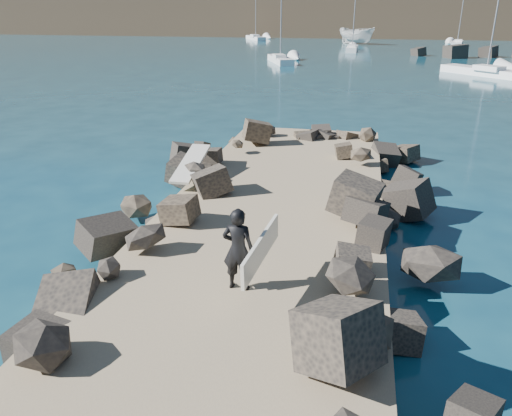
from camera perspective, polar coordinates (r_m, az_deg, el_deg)
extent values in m
plane|color=#0F384C|center=(12.97, 0.91, -4.52)|extent=(800.00, 800.00, 0.00)
cube|color=#8C7759|center=(11.10, -1.07, -7.66)|extent=(6.00, 26.00, 0.60)
cube|color=#272421|center=(12.32, -13.84, -4.12)|extent=(2.60, 22.00, 1.00)
cube|color=black|center=(11.24, 14.18, -6.82)|extent=(2.60, 22.00, 1.00)
cube|color=silver|center=(16.12, -7.44, 4.71)|extent=(0.67, 2.51, 0.08)
imported|color=silver|center=(87.29, 11.45, 18.77)|extent=(7.12, 6.55, 2.72)
imported|color=black|center=(9.66, -2.05, -4.74)|extent=(0.63, 0.42, 1.70)
cube|color=silver|center=(9.55, 0.57, -4.74)|extent=(0.32, 2.10, 0.66)
cube|color=white|center=(88.59, 22.00, 16.99)|extent=(2.81, 6.96, 0.80)
cylinder|color=gray|center=(88.42, 22.40, 19.61)|extent=(0.12, 0.12, 7.48)
cube|color=white|center=(87.77, 22.13, 17.27)|extent=(1.44, 2.08, 0.44)
cube|color=white|center=(97.31, -0.04, 18.82)|extent=(5.04, 7.36, 0.80)
cylinder|color=gray|center=(97.16, -0.04, 21.45)|extent=(0.12, 0.12, 8.24)
cube|color=white|center=(96.51, -0.14, 19.09)|extent=(2.06, 2.42, 0.44)
cube|color=white|center=(57.16, 2.80, 16.49)|extent=(4.00, 7.16, 0.80)
cylinder|color=gray|center=(56.90, 2.88, 20.74)|extent=(0.12, 0.12, 7.78)
cube|color=white|center=(56.33, 2.67, 16.92)|extent=(1.77, 2.26, 0.44)
cube|color=white|center=(50.60, 24.82, 13.84)|extent=(7.24, 7.57, 0.80)
cylinder|color=gray|center=(50.29, 25.79, 19.52)|extent=(0.12, 0.12, 9.45)
cube|color=white|center=(49.81, 25.09, 14.28)|extent=(2.65, 2.70, 0.44)
cube|color=white|center=(73.31, 10.91, 17.37)|extent=(1.50, 6.41, 0.80)
cylinder|color=gray|center=(73.12, 11.14, 20.38)|extent=(0.12, 0.12, 7.02)
cube|color=white|center=(72.51, 10.92, 17.72)|extent=(1.05, 1.80, 0.44)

